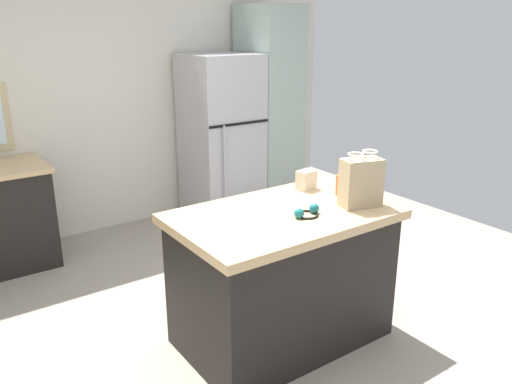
{
  "coord_description": "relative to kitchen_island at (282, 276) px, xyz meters",
  "views": [
    {
      "loc": [
        -1.79,
        -2.46,
        2.05
      ],
      "look_at": [
        0.1,
        0.23,
        0.97
      ],
      "focal_mm": 36.07,
      "sensor_mm": 36.0,
      "label": 1
    }
  ],
  "objects": [
    {
      "name": "ground",
      "position": [
        -0.1,
        0.07,
        -0.46
      ],
      "size": [
        6.29,
        6.29,
        0.0
      ],
      "primitive_type": "plane",
      "color": "#9E9384"
    },
    {
      "name": "ear_defenders",
      "position": [
        0.07,
        -0.14,
        0.48
      ],
      "size": [
        0.2,
        0.17,
        0.06
      ],
      "color": "black",
      "rests_on": "kitchen_island"
    },
    {
      "name": "back_wall",
      "position": [
        -0.12,
        2.68,
        0.93
      ],
      "size": [
        5.24,
        0.13,
        2.78
      ],
      "color": "silver",
      "rests_on": "ground"
    },
    {
      "name": "refrigerator",
      "position": [
        0.91,
        2.25,
        0.41
      ],
      "size": [
        0.71,
        0.75,
        1.75
      ],
      "color": "#B7B7BC",
      "rests_on": "ground"
    },
    {
      "name": "shopping_bag",
      "position": [
        0.47,
        -0.2,
        0.62
      ],
      "size": [
        0.29,
        0.21,
        0.36
      ],
      "color": "tan",
      "rests_on": "kitchen_island"
    },
    {
      "name": "small_box",
      "position": [
        0.42,
        0.27,
        0.52
      ],
      "size": [
        0.15,
        0.11,
        0.14
      ],
      "primitive_type": "cube",
      "rotation": [
        0.0,
        0.0,
        0.18
      ],
      "color": "beige",
      "rests_on": "kitchen_island"
    },
    {
      "name": "kitchen_island",
      "position": [
        0.0,
        0.0,
        0.0
      ],
      "size": [
        1.39,
        0.89,
        0.92
      ],
      "color": "black",
      "rests_on": "ground"
    },
    {
      "name": "bottle",
      "position": [
        0.53,
        0.04,
        0.54
      ],
      "size": [
        0.06,
        0.06,
        0.2
      ],
      "color": "#C66633",
      "rests_on": "kitchen_island"
    },
    {
      "name": "tall_cabinet",
      "position": [
        1.55,
        2.25,
        0.66
      ],
      "size": [
        0.51,
        0.67,
        2.24
      ],
      "color": "#9EB2A8",
      "rests_on": "ground"
    }
  ]
}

